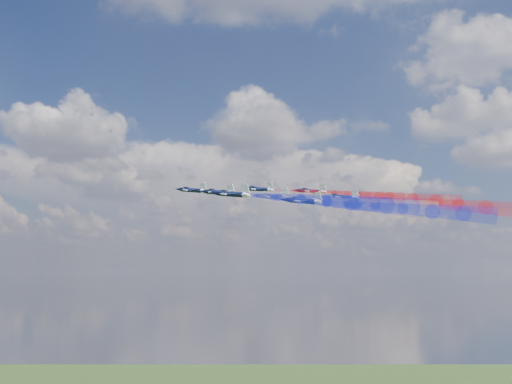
# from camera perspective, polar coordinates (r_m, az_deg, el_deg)

# --- Properties ---
(jet_lead) EXTENTS (13.05, 11.75, 5.42)m
(jet_lead) POSITION_cam_1_polar(r_m,az_deg,el_deg) (161.73, -5.99, 0.17)
(jet_lead) COLOR black
(trail_lead) EXTENTS (34.43, 14.49, 8.48)m
(trail_lead) POSITION_cam_1_polar(r_m,az_deg,el_deg) (149.44, 0.80, -0.33)
(trail_lead) COLOR white
(jet_inner_left) EXTENTS (13.05, 11.75, 5.42)m
(jet_inner_left) POSITION_cam_1_polar(r_m,az_deg,el_deg) (145.61, -3.55, -0.04)
(jet_inner_left) COLOR black
(trail_inner_left) EXTENTS (34.43, 14.49, 8.48)m
(trail_inner_left) POSITION_cam_1_polar(r_m,az_deg,el_deg) (134.28, 4.25, -0.62)
(trail_inner_left) COLOR #1B25EB
(jet_inner_right) EXTENTS (13.05, 11.75, 5.42)m
(jet_inner_right) POSITION_cam_1_polar(r_m,az_deg,el_deg) (163.95, 0.23, 0.26)
(jet_inner_right) COLOR black
(trail_inner_right) EXTENTS (34.43, 14.49, 8.48)m
(trail_inner_right) POSITION_cam_1_polar(r_m,az_deg,el_deg) (153.78, 7.34, -0.23)
(trail_inner_right) COLOR red
(jet_outer_left) EXTENTS (13.05, 11.75, 5.42)m
(jet_outer_left) POSITION_cam_1_polar(r_m,az_deg,el_deg) (128.88, -2.35, -0.19)
(jet_outer_left) COLOR black
(trail_outer_left) EXTENTS (34.43, 14.49, 8.48)m
(trail_outer_left) POSITION_cam_1_polar(r_m,az_deg,el_deg) (118.16, 6.66, -0.87)
(trail_outer_left) COLOR #1B25EB
(jet_center_third) EXTENTS (13.05, 11.75, 5.42)m
(jet_center_third) POSITION_cam_1_polar(r_m,az_deg,el_deg) (148.38, 1.53, -0.43)
(jet_center_third) COLOR black
(trail_center_third) EXTENTS (34.43, 14.49, 8.48)m
(trail_center_third) POSITION_cam_1_polar(r_m,az_deg,el_deg) (138.83, 9.52, -1.01)
(trail_center_third) COLOR white
(jet_outer_right) EXTENTS (13.05, 11.75, 5.42)m
(jet_outer_right) POSITION_cam_1_polar(r_m,az_deg,el_deg) (166.48, 5.13, 0.07)
(jet_outer_right) COLOR black
(trail_outer_right) EXTENTS (34.43, 14.49, 8.48)m
(trail_outer_right) POSITION_cam_1_polar(r_m,az_deg,el_deg) (158.06, 12.37, -0.42)
(trail_outer_right) COLOR red
(jet_rear_left) EXTENTS (13.05, 11.75, 5.42)m
(jet_rear_left) POSITION_cam_1_polar(r_m,az_deg,el_deg) (132.61, 4.34, -0.84)
(jet_rear_left) COLOR black
(trail_rear_left) EXTENTS (34.43, 14.49, 8.48)m
(trail_rear_left) POSITION_cam_1_polar(r_m,az_deg,el_deg) (124.28, 13.51, -1.52)
(trail_rear_left) COLOR #1B25EB
(jet_rear_right) EXTENTS (13.05, 11.75, 5.42)m
(jet_rear_right) POSITION_cam_1_polar(r_m,az_deg,el_deg) (151.51, 7.95, -0.48)
(jet_rear_right) COLOR black
(trail_rear_right) EXTENTS (34.43, 14.49, 8.48)m
(trail_rear_right) POSITION_cam_1_polar(r_m,az_deg,el_deg) (144.29, 16.07, -1.04)
(trail_rear_right) COLOR red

